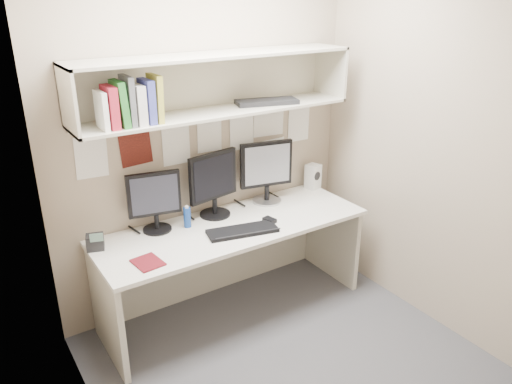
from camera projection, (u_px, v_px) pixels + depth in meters
floor at (283, 356)px, 3.39m from camera, size 2.40×2.00×0.01m
wall_back at (207, 137)px, 3.68m from camera, size 2.40×0.02×2.60m
wall_front at (427, 246)px, 2.13m from camera, size 2.40×0.02×2.60m
wall_left at (78, 227)px, 2.29m from camera, size 0.02×2.00×2.60m
wall_right at (425, 144)px, 3.51m from camera, size 0.02×2.00×2.60m
desk at (233, 268)px, 3.76m from camera, size 2.00×0.70×0.73m
overhead_hutch at (214, 83)px, 3.41m from camera, size 2.00×0.38×0.40m
pinned_papers at (207, 144)px, 3.69m from camera, size 1.92×0.01×0.48m
monitor_left at (154, 199)px, 3.45m from camera, size 0.37×0.20×0.43m
monitor_center at (213, 182)px, 3.68m from camera, size 0.42×0.23×0.49m
monitor_right at (266, 170)px, 3.91m from camera, size 0.42×0.23×0.50m
keyboard at (242, 231)px, 3.50m from camera, size 0.52×0.28×0.02m
mouse at (270, 220)px, 3.65m from camera, size 0.08×0.11×0.03m
speaker at (313, 176)px, 4.24m from camera, size 0.13×0.13×0.21m
blue_bottle at (187, 217)px, 3.55m from camera, size 0.05×0.05×0.16m
maroon_notebook at (148, 262)px, 3.10m from camera, size 0.18×0.21×0.01m
desk_phone at (95, 242)px, 3.26m from camera, size 0.13×0.13×0.13m
book_stack at (130, 103)px, 3.01m from camera, size 0.37×0.19×0.30m
hutch_tray at (267, 102)px, 3.61m from camera, size 0.48×0.29×0.03m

